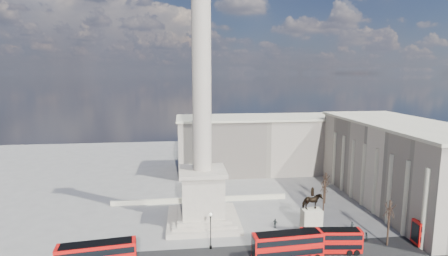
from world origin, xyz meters
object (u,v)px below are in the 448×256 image
object	(u,v)px
red_bus_c	(331,240)
pedestrian_crossing	(275,223)
equestrian_statue	(311,218)
red_bus_d	(447,232)
red_bus_b	(288,246)
pedestrian_standing	(366,237)
victorian_lamp	(211,228)
pedestrian_walking	(352,226)
nelsons_column	(202,159)

from	to	relation	value
red_bus_c	pedestrian_crossing	size ratio (longest dim) A/B	5.46
equestrian_statue	red_bus_d	bearing A→B (deg)	-17.23
red_bus_b	pedestrian_standing	world-z (taller)	red_bus_b
pedestrian_crossing	red_bus_d	bearing A→B (deg)	-156.61
victorian_lamp	pedestrian_standing	bearing A→B (deg)	-1.28
pedestrian_walking	equestrian_statue	bearing A→B (deg)	-164.34
equestrian_statue	red_bus_c	bearing A→B (deg)	-82.47
victorian_lamp	red_bus_b	bearing A→B (deg)	-22.53
red_bus_d	pedestrian_walking	size ratio (longest dim) A/B	6.41
red_bus_b	red_bus_c	bearing A→B (deg)	6.43
red_bus_b	pedestrian_standing	bearing A→B (deg)	12.07
nelsons_column	pedestrian_standing	bearing A→B (deg)	-22.34
nelsons_column	red_bus_d	xyz separation A→B (m)	(41.03, -14.44, -10.55)
pedestrian_standing	red_bus_b	bearing A→B (deg)	-16.54
red_bus_c	pedestrian_crossing	bearing A→B (deg)	129.66
nelsons_column	victorian_lamp	distance (m)	14.26
red_bus_b	equestrian_statue	size ratio (longest dim) A/B	1.26
victorian_lamp	pedestrian_walking	world-z (taller)	victorian_lamp
red_bus_b	red_bus_c	size ratio (longest dim) A/B	1.13
pedestrian_standing	red_bus_c	bearing A→B (deg)	-11.18
red_bus_b	victorian_lamp	size ratio (longest dim) A/B	1.79
red_bus_d	pedestrian_crossing	xyz separation A→B (m)	(-27.46, 10.13, -1.45)
pedestrian_standing	pedestrian_walking	bearing A→B (deg)	-116.71
nelsons_column	red_bus_c	distance (m)	27.14
nelsons_column	red_bus_b	size ratio (longest dim) A/B	4.40
red_bus_d	victorian_lamp	xyz separation A→B (m)	(-40.38, 3.55, 1.36)
red_bus_d	red_bus_c	bearing A→B (deg)	-175.08
red_bus_d	pedestrian_crossing	bearing A→B (deg)	164.63
equestrian_statue	pedestrian_crossing	bearing A→B (deg)	149.58
red_bus_b	equestrian_statue	xyz separation A→B (m)	(6.85, 8.09, 0.78)
pedestrian_walking	nelsons_column	bearing A→B (deg)	177.62
pedestrian_walking	pedestrian_crossing	world-z (taller)	pedestrian_crossing
equestrian_statue	pedestrian_walking	xyz separation A→B (m)	(8.20, 0.48, -2.28)
pedestrian_walking	red_bus_d	bearing A→B (deg)	-15.79
red_bus_c	pedestrian_standing	distance (m)	8.36
pedestrian_standing	equestrian_statue	bearing A→B (deg)	-55.84
equestrian_statue	pedestrian_standing	xyz separation A→B (m)	(8.61, -3.78, -2.32)
nelsons_column	equestrian_statue	xyz separation A→B (m)	(19.37, -7.72, -9.75)
red_bus_c	nelsons_column	bearing A→B (deg)	150.73
victorian_lamp	equestrian_statue	world-z (taller)	equestrian_statue
nelsons_column	pedestrian_walking	bearing A→B (deg)	-14.73
nelsons_column	pedestrian_crossing	size ratio (longest dim) A/B	27.10
red_bus_b	pedestrian_crossing	size ratio (longest dim) A/B	6.16
red_bus_c	red_bus_d	distance (m)	20.77
red_bus_c	victorian_lamp	bearing A→B (deg)	175.92
victorian_lamp	pedestrian_standing	distance (m)	27.48
nelsons_column	pedestrian_walking	distance (m)	30.95
red_bus_c	equestrian_statue	xyz separation A→B (m)	(-0.89, 6.73, 1.07)
pedestrian_crossing	pedestrian_walking	bearing A→B (deg)	-148.20
pedestrian_walking	victorian_lamp	bearing A→B (deg)	-159.95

